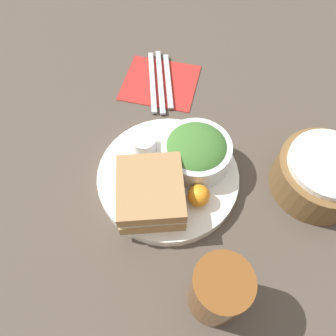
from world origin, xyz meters
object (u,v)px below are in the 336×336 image
Objects in this scene: salad_bowl at (196,151)px; sandwich at (151,193)px; drink_glass at (218,291)px; bread_basket at (321,175)px; dressing_cup at (144,144)px; knife at (160,81)px; spoon at (168,80)px; fork at (152,81)px; plate at (168,177)px.

sandwich is at bearing -30.63° from salad_bowl.
bread_basket is at bearing 148.19° from drink_glass.
dressing_cup is at bearing -158.57° from sandwich.
spoon is (-0.01, 0.02, 0.00)m from knife.
spoon is at bearing -172.11° from sandwich.
bread_basket is (-0.11, 0.28, -0.01)m from sandwich.
spoon is (-0.31, -0.04, -0.04)m from sandwich.
bread_basket is (-0.00, 0.32, 0.00)m from dressing_cup.
bread_basket is at bearing -136.90° from knife.
fork is at bearing -145.70° from salad_bowl.
bread_basket reaches higher than dressing_cup.
knife is at bearing -168.82° from sandwich.
plate is at bearing 164.94° from sandwich.
plate reaches higher than fork.
fork is at bearing -117.79° from bread_basket.
knife is at bearing -162.75° from plate.
spoon is at bearing -179.45° from dressing_cup.
sandwich is (0.06, -0.02, 0.04)m from plate.
drink_glass is at bearing 17.85° from salad_bowl.
bread_basket is (-0.01, 0.22, -0.01)m from salad_bowl.
salad_bowl reaches higher than plate.
spoon is (-0.44, -0.18, -0.06)m from drink_glass.
dressing_cup is 0.32m from bread_basket.
knife is at bearing -90.00° from fork.
plate is at bearing -148.53° from drink_glass.
drink_glass reaches higher than spoon.
knife is (-0.30, -0.06, -0.04)m from sandwich.
salad_bowl is 1.03× the size of drink_glass.
fork is at bearing 90.00° from spoon.
salad_bowl is (-0.04, 0.04, 0.04)m from plate.
drink_glass is 0.65× the size of fork.
salad_bowl is 2.79× the size of dressing_cup.
salad_bowl is at bearing 149.37° from sandwich.
plate is at bearing -46.94° from salad_bowl.
spoon is at bearing -166.77° from plate.
salad_bowl is 0.24m from knife.
salad_bowl is at bearing -167.13° from knife.
bread_basket is at bearing 90.78° from dressing_cup.
salad_bowl is 0.24m from drink_glass.
fork is at bearing 90.00° from knife.
dressing_cup is (-0.04, -0.06, 0.03)m from plate.
knife is (-0.20, -0.02, -0.03)m from dressing_cup.
sandwich is 3.24× the size of dressing_cup.
drink_glass is (0.13, 0.13, 0.01)m from sandwich.
salad_bowl is 0.74× the size of spoon.
knife is 0.02m from spoon.
drink_glass is 0.48m from spoon.
sandwich reaches higher than knife.
bread_basket is at bearing 100.48° from plate.
sandwich reaches higher than dressing_cup.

